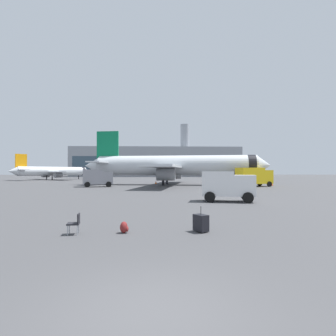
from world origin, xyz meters
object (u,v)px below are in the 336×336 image
object	(u,v)px
cargo_van	(228,185)
safety_cone_far	(253,182)
rolling_suitcase	(201,223)
safety_cone_mid	(272,184)
airplane_taxiing	(53,171)
safety_cone_outer	(156,182)
airplane_at_gate	(174,166)
safety_cone_near	(212,188)
fuel_truck	(254,176)
gate_chair	(75,222)
service_truck	(97,177)
traveller_backpack	(124,227)

from	to	relation	value
cargo_van	safety_cone_far	size ratio (longest dim) A/B	6.22
cargo_van	rolling_suitcase	bearing A→B (deg)	-109.75
cargo_van	safety_cone_mid	bearing A→B (deg)	59.96
airplane_taxiing	safety_cone_outer	bearing A→B (deg)	-41.34
safety_cone_far	airplane_at_gate	bearing A→B (deg)	-173.79
cargo_van	rolling_suitcase	distance (m)	12.46
safety_cone_near	safety_cone_outer	distance (m)	21.91
fuel_truck	safety_cone_near	world-z (taller)	fuel_truck
gate_chair	rolling_suitcase	bearing A→B (deg)	2.85
service_truck	gate_chair	size ratio (longest dim) A/B	6.02
service_truck	safety_cone_mid	bearing A→B (deg)	4.92
airplane_at_gate	service_truck	world-z (taller)	airplane_at_gate
airplane_at_gate	gate_chair	bearing A→B (deg)	-99.27
fuel_truck	cargo_van	size ratio (longest dim) A/B	1.36
airplane_at_gate	gate_chair	world-z (taller)	airplane_at_gate
airplane_at_gate	fuel_truck	xyz separation A→B (m)	(13.06, -6.47, -1.88)
safety_cone_mid	traveller_backpack	bearing A→B (deg)	-120.81
traveller_backpack	airplane_at_gate	bearing A→B (deg)	83.45
airplane_taxiing	safety_cone_outer	size ratio (longest dim) A/B	34.47
gate_chair	safety_cone_outer	bearing A→B (deg)	86.12
fuel_truck	safety_cone_mid	bearing A→B (deg)	34.36
airplane_at_gate	safety_cone_mid	distance (m)	18.07
safety_cone_mid	gate_chair	bearing A→B (deg)	-122.90
airplane_taxiing	cargo_van	size ratio (longest dim) A/B	4.41
traveller_backpack	gate_chair	xyz separation A→B (m)	(-1.99, -0.18, 0.27)
rolling_suitcase	service_truck	bearing A→B (deg)	109.00
safety_cone_outer	gate_chair	bearing A→B (deg)	-93.88
fuel_truck	service_truck	bearing A→B (deg)	179.24
safety_cone_far	fuel_truck	bearing A→B (deg)	-108.67
service_truck	airplane_at_gate	bearing A→B (deg)	24.91
cargo_van	gate_chair	bearing A→B (deg)	-128.39
rolling_suitcase	safety_cone_mid	bearing A→B (deg)	63.03
airplane_taxiing	service_truck	world-z (taller)	airplane_taxiing
service_truck	fuel_truck	distance (m)	26.25
service_truck	rolling_suitcase	distance (m)	36.31
fuel_truck	safety_cone_outer	xyz separation A→B (m)	(-16.58, 11.76, -1.47)
airplane_taxiing	safety_cone_far	size ratio (longest dim) A/B	27.47
traveller_backpack	gate_chair	distance (m)	2.02
safety_cone_near	safety_cone_far	size ratio (longest dim) A/B	0.87
rolling_suitcase	gate_chair	bearing A→B (deg)	-177.15
safety_cone_outer	traveller_backpack	xyz separation A→B (m)	(-1.13, -45.80, -0.07)
safety_cone_near	safety_cone_outer	world-z (taller)	safety_cone_near
cargo_van	safety_cone_far	bearing A→B (deg)	66.88
airplane_taxiing	safety_cone_mid	xyz separation A→B (m)	(52.45, -36.49, -2.22)
service_truck	fuel_truck	world-z (taller)	fuel_truck
cargo_van	service_truck	bearing A→B (deg)	125.30
safety_cone_near	safety_cone_outer	bearing A→B (deg)	110.48
airplane_taxiing	safety_cone_mid	world-z (taller)	airplane_taxiing
safety_cone_mid	cargo_van	bearing A→B (deg)	-120.04
service_truck	gate_chair	bearing A→B (deg)	-79.28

